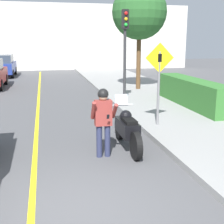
{
  "coord_description": "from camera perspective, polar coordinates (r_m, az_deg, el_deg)",
  "views": [
    {
      "loc": [
        -0.29,
        -4.7,
        2.76
      ],
      "look_at": [
        1.39,
        2.99,
        0.94
      ],
      "focal_mm": 50.0,
      "sensor_mm": 36.0,
      "label": 1
    }
  ],
  "objects": [
    {
      "name": "parked_car_blue",
      "position": [
        25.85,
        -19.45,
        8.02
      ],
      "size": [
        1.88,
        4.2,
        1.68
      ],
      "color": "black",
      "rests_on": "ground"
    },
    {
      "name": "ground_plane",
      "position": [
        5.46,
        -7.95,
        -17.51
      ],
      "size": [
        80.0,
        80.0,
        0.0
      ],
      "primitive_type": "plane",
      "color": "#4C4C4F"
    },
    {
      "name": "sidewalk_curb",
      "position": [
        10.43,
        17.39,
        -2.54
      ],
      "size": [
        4.4,
        44.0,
        0.15
      ],
      "color": "gray",
      "rests_on": "ground"
    },
    {
      "name": "street_tree",
      "position": [
        17.21,
        5.04,
        17.74
      ],
      "size": [
        2.89,
        2.89,
        5.52
      ],
      "color": "brown",
      "rests_on": "sidewalk_curb"
    },
    {
      "name": "person_biker",
      "position": [
        7.36,
        -1.61,
        -0.73
      ],
      "size": [
        0.59,
        0.46,
        1.67
      ],
      "color": "#282D4C",
      "rests_on": "ground"
    },
    {
      "name": "motorcycle",
      "position": [
        8.09,
        2.77,
        -3.11
      ],
      "size": [
        0.62,
        2.32,
        1.32
      ],
      "color": "black",
      "rests_on": "ground"
    },
    {
      "name": "traffic_light",
      "position": [
        13.05,
        2.4,
        13.14
      ],
      "size": [
        0.26,
        0.3,
        3.82
      ],
      "color": "#2D2D30",
      "rests_on": "sidewalk_curb"
    },
    {
      "name": "hedge_row",
      "position": [
        13.19,
        14.4,
        3.5
      ],
      "size": [
        0.9,
        5.23,
        1.06
      ],
      "color": "#33702D",
      "rests_on": "sidewalk_curb"
    },
    {
      "name": "road_center_line",
      "position": [
        11.06,
        -13.54,
        -1.82
      ],
      "size": [
        0.12,
        36.0,
        0.01
      ],
      "color": "yellow",
      "rests_on": "ground"
    },
    {
      "name": "building_backdrop",
      "position": [
        30.71,
        -12.11,
        13.24
      ],
      "size": [
        28.0,
        1.2,
        6.11
      ],
      "color": "beige",
      "rests_on": "ground"
    },
    {
      "name": "crossing_sign",
      "position": [
        9.74,
        8.58,
        6.48
      ],
      "size": [
        0.91,
        0.08,
        2.55
      ],
      "color": "slate",
      "rests_on": "sidewalk_curb"
    }
  ]
}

